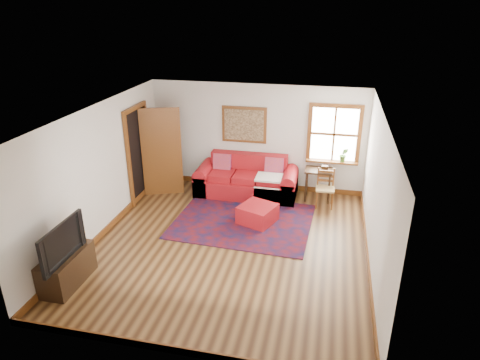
% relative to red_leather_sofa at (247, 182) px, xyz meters
% --- Properties ---
extents(ground, '(5.50, 5.50, 0.00)m').
position_rel_red_leather_sofa_xyz_m(ground, '(0.14, -2.30, -0.30)').
color(ground, '#3E2310').
rests_on(ground, ground).
extents(room_envelope, '(5.04, 5.54, 2.52)m').
position_rel_red_leather_sofa_xyz_m(room_envelope, '(0.14, -2.28, 1.35)').
color(room_envelope, silver).
rests_on(room_envelope, ground).
extents(window, '(1.18, 0.20, 1.38)m').
position_rel_red_leather_sofa_xyz_m(window, '(1.92, 0.40, 1.01)').
color(window, white).
rests_on(window, ground).
extents(doorway, '(0.89, 1.08, 2.14)m').
position_rel_red_leather_sofa_xyz_m(doorway, '(-2.06, -0.52, 0.77)').
color(doorway, black).
rests_on(doorway, ground).
extents(framed_artwork, '(1.05, 0.07, 0.85)m').
position_rel_red_leather_sofa_xyz_m(framed_artwork, '(-0.16, 0.41, 1.25)').
color(framed_artwork, brown).
rests_on(framed_artwork, ground).
extents(persian_rug, '(2.85, 2.33, 0.02)m').
position_rel_red_leather_sofa_xyz_m(persian_rug, '(0.20, -1.36, -0.29)').
color(persian_rug, '#5B0D11').
rests_on(persian_rug, ground).
extents(red_leather_sofa, '(2.32, 0.96, 0.91)m').
position_rel_red_leather_sofa_xyz_m(red_leather_sofa, '(0.00, 0.00, 0.00)').
color(red_leather_sofa, '#AA151D').
rests_on(red_leather_sofa, ground).
extents(red_ottoman, '(0.85, 0.85, 0.38)m').
position_rel_red_leather_sofa_xyz_m(red_ottoman, '(0.49, -1.33, -0.11)').
color(red_ottoman, '#AA151D').
rests_on(red_ottoman, ground).
extents(side_table, '(0.61, 0.46, 0.73)m').
position_rel_red_leather_sofa_xyz_m(side_table, '(1.63, 0.05, 0.30)').
color(side_table, '#301D10').
rests_on(side_table, ground).
extents(ladder_back_chair, '(0.41, 0.39, 0.85)m').
position_rel_red_leather_sofa_xyz_m(ladder_back_chair, '(1.80, -0.24, 0.15)').
color(ladder_back_chair, tan).
rests_on(ladder_back_chair, ground).
extents(media_cabinet, '(0.45, 1.00, 0.55)m').
position_rel_red_leather_sofa_xyz_m(media_cabinet, '(-2.12, -3.99, -0.03)').
color(media_cabinet, '#301D10').
rests_on(media_cabinet, ground).
extents(television, '(0.14, 1.07, 0.62)m').
position_rel_red_leather_sofa_xyz_m(television, '(-2.10, -4.13, 0.55)').
color(television, black).
rests_on(television, media_cabinet).
extents(candle_hurricane, '(0.12, 0.12, 0.18)m').
position_rel_red_leather_sofa_xyz_m(candle_hurricane, '(-2.07, -3.54, 0.33)').
color(candle_hurricane, silver).
rests_on(candle_hurricane, media_cabinet).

